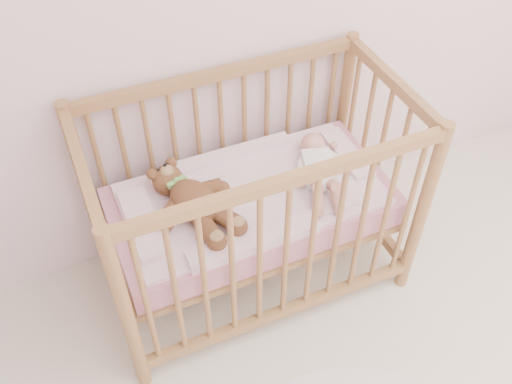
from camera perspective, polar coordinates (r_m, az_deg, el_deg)
name	(u,v)px	position (r m, az deg, el deg)	size (l,w,h in m)	color
crib	(252,204)	(2.52, -0.45, -1.17)	(1.36, 0.76, 1.00)	#A37445
mattress	(252,206)	(2.53, -0.45, -1.40)	(1.22, 0.62, 0.13)	pink
blanket	(251,194)	(2.47, -0.46, -0.22)	(1.10, 0.58, 0.06)	#EEA4C1
baby	(319,165)	(2.51, 6.30, 2.70)	(0.24, 0.50, 0.12)	white
teddy_bear	(194,201)	(2.34, -6.20, -0.90)	(0.37, 0.53, 0.15)	brown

